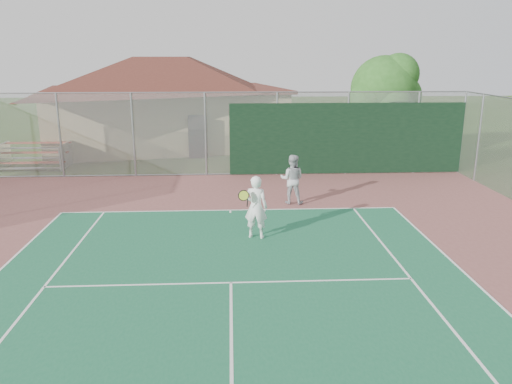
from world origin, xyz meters
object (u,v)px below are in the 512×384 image
clubhouse (165,93)px  bleachers (34,155)px  tree (385,91)px  player_grey_back (292,180)px  player_white_front (256,208)px

clubhouse → bleachers: clubhouse is taller
tree → player_grey_back: (-5.22, -7.00, -2.50)m
clubhouse → tree: (10.97, -5.27, 0.38)m
player_white_front → tree: bearing=-108.1°
player_white_front → player_grey_back: 3.62m
bleachers → player_white_front: size_ratio=1.71×
clubhouse → bleachers: 8.32m
clubhouse → player_grey_back: bearing=-76.7°
tree → player_grey_back: bearing=-126.7°
bleachers → player_white_front: 13.59m
player_white_front → player_grey_back: size_ratio=1.05×
clubhouse → bleachers: size_ratio=4.95×
clubhouse → player_white_front: bearing=-86.3°
clubhouse → player_grey_back: (5.74, -12.26, -2.11)m
tree → player_grey_back: 9.08m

